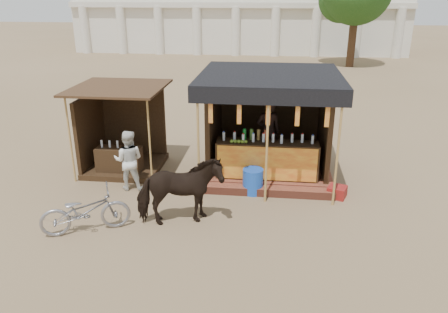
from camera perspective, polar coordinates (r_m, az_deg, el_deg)
ground at (r=9.33m, az=-1.16°, el=-9.84°), size 120.00×120.00×0.00m
main_stall at (r=11.91m, az=5.78°, el=2.50°), size 3.60×3.61×2.78m
secondary_stall at (r=12.60m, az=-13.58°, el=2.19°), size 2.40×2.40×2.38m
cow at (r=9.34m, az=-5.81°, el=-4.62°), size 1.98×1.35×1.53m
motorbike at (r=9.58m, az=-17.68°, el=-6.80°), size 1.93×1.34×0.96m
bystander at (r=11.21m, az=-12.36°, el=-0.47°), size 0.80×0.65×1.55m
blue_barrel at (r=10.90m, az=3.79°, el=-3.23°), size 0.55×0.55×0.64m
red_crate at (r=11.09m, az=14.54°, el=-4.49°), size 0.54×0.53×0.28m
cooler at (r=11.50m, az=9.87°, el=-2.65°), size 0.68×0.49×0.46m
background_building at (r=38.02m, az=2.09°, el=19.75°), size 26.00×7.45×8.18m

